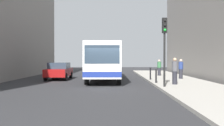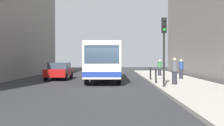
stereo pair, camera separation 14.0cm
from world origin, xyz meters
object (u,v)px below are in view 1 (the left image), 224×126
(pedestrian_near_signal, at_px, (175,71))
(pedestrian_mid_sidewalk, at_px, (181,69))
(bus, at_px, (104,60))
(bollard_mid, at_px, (150,74))
(traffic_light, at_px, (165,39))
(car_beside_bus, at_px, (59,70))
(pedestrian_far_sidewalk, at_px, (159,68))
(bollard_near, at_px, (156,76))

(pedestrian_near_signal, xyz_separation_m, pedestrian_mid_sidewalk, (1.61, 4.92, -0.06))
(bus, xyz_separation_m, bollard_mid, (3.78, -1.31, -1.10))
(pedestrian_near_signal, bearing_deg, traffic_light, 127.11)
(car_beside_bus, bearing_deg, pedestrian_mid_sidewalk, 173.00)
(bus, distance_m, traffic_light, 7.93)
(pedestrian_near_signal, xyz_separation_m, pedestrian_far_sidewalk, (0.50, 9.08, -0.08))
(car_beside_bus, xyz_separation_m, traffic_light, (7.86, -7.50, 2.22))
(car_beside_bus, xyz_separation_m, pedestrian_near_signal, (8.81, -6.02, 0.24))
(traffic_light, relative_size, pedestrian_far_sidewalk, 2.59)
(traffic_light, height_order, pedestrian_mid_sidewalk, traffic_light)
(bollard_mid, relative_size, pedestrian_near_signal, 0.55)
(pedestrian_far_sidewalk, bearing_deg, bollard_near, -166.04)
(pedestrian_near_signal, bearing_deg, bollard_mid, -5.60)
(pedestrian_mid_sidewalk, bearing_deg, car_beside_bus, -156.65)
(bollard_mid, bearing_deg, bollard_near, -90.00)
(bus, height_order, pedestrian_near_signal, bus)
(traffic_light, height_order, pedestrian_near_signal, traffic_light)
(traffic_light, distance_m, pedestrian_mid_sidewalk, 7.20)
(bus, bearing_deg, bollard_mid, 159.85)
(pedestrian_far_sidewalk, bearing_deg, traffic_light, -162.91)
(bollard_mid, height_order, pedestrian_far_sidewalk, pedestrian_far_sidewalk)
(car_beside_bus, bearing_deg, pedestrian_far_sidewalk, -162.81)
(traffic_light, bearing_deg, car_beside_bus, 136.33)
(traffic_light, relative_size, bollard_mid, 4.32)
(bollard_near, relative_size, pedestrian_mid_sidewalk, 0.58)
(bus, relative_size, pedestrian_near_signal, 6.37)
(bus, height_order, bollard_mid, bus)
(car_beside_bus, xyz_separation_m, bollard_near, (7.76, -4.96, -0.16))
(traffic_light, bearing_deg, bollard_near, 92.25)
(bus, xyz_separation_m, pedestrian_mid_sidewalk, (6.44, -0.39, -0.77))
(bus, relative_size, car_beside_bus, 2.50)
(bus, distance_m, pedestrian_near_signal, 7.21)
(bollard_mid, bearing_deg, traffic_light, -88.96)
(car_beside_bus, height_order, bollard_near, car_beside_bus)
(traffic_light, distance_m, pedestrian_near_signal, 2.66)
(pedestrian_near_signal, bearing_deg, pedestrian_mid_sidewalk, -38.43)
(bollard_mid, height_order, pedestrian_near_signal, pedestrian_near_signal)
(bollard_near, distance_m, pedestrian_near_signal, 1.54)
(bollard_near, bearing_deg, bollard_mid, 90.00)
(traffic_light, relative_size, pedestrian_near_signal, 2.36)
(bollard_near, height_order, bollard_mid, same)
(car_beside_bus, bearing_deg, bollard_near, 146.45)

